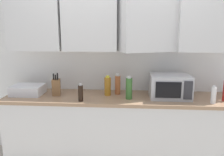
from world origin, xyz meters
The scene contains 10 objects.
wall_back_with_cabinets centered at (0.00, -0.07, 1.58)m, with size 3.67×0.56×2.60m.
counter_run centered at (0.00, -0.30, 0.45)m, with size 2.80×0.63×0.90m.
microwave centered at (0.63, -0.30, 1.04)m, with size 0.48×0.37×0.28m.
dish_rack centered at (-1.14, -0.30, 0.96)m, with size 0.38×0.30×0.12m, color silver.
knife_block centered at (-0.77, -0.30, 1.00)m, with size 0.12×0.14×0.28m.
bottle_spice_jar centered at (-0.01, -0.20, 1.02)m, with size 0.07×0.07×0.26m.
bottle_green_oil centered at (0.14, -0.40, 1.03)m, with size 0.08×0.08×0.28m.
bottle_amber_vinegar centered at (-0.13, -0.26, 1.02)m, with size 0.08×0.08×0.25m.
bottle_soy_dark centered at (-0.42, -0.52, 1.00)m, with size 0.06×0.06×0.21m.
bottle_white_jar centered at (1.08, -0.50, 1.00)m, with size 0.06×0.06×0.20m.
Camera 1 is at (0.13, -3.04, 1.72)m, focal length 36.95 mm.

